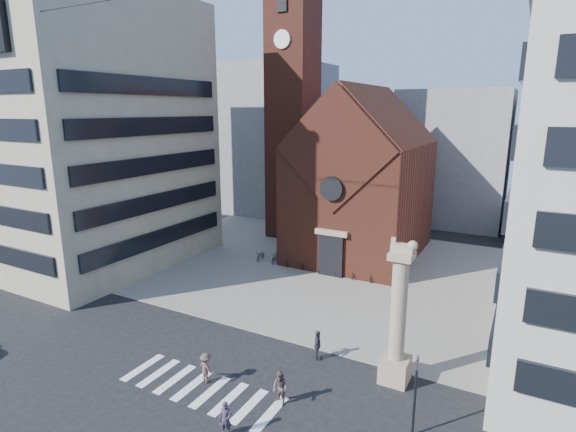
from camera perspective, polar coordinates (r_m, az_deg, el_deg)
The scene contains 22 objects.
ground at distance 30.05m, azimuth -8.03°, elevation -17.75°, with size 120.00×120.00×0.00m, color black.
piazza at distance 45.17m, azimuth 6.49°, elevation -6.70°, with size 46.00×30.00×0.05m, color gray.
zebra_crossing at distance 27.79m, azimuth -10.97°, elevation -20.72°, with size 10.20×3.20×0.01m, color white, non-canonical shape.
church at distance 48.69m, azimuth 9.43°, elevation 4.36°, with size 12.00×16.65×18.00m.
campanile at distance 54.82m, azimuth 0.62°, elevation 13.66°, with size 5.50×5.50×31.20m.
building_left at distance 50.07m, azimuth -24.28°, elevation 9.39°, with size 18.00×20.00×26.00m, color tan.
bg_block_left at distance 70.33m, azimuth -2.05°, elevation 9.73°, with size 16.00×14.00×22.00m, color gray.
bg_block_mid at distance 66.48m, azimuth 20.17°, elevation 6.99°, with size 14.00×12.00×18.00m, color gray.
lion_column at distance 26.95m, azimuth 13.75°, elevation -13.51°, with size 1.63×1.60×8.68m.
traffic_light at distance 23.79m, azimuth 15.84°, elevation -20.86°, with size 0.13×0.16×4.30m.
pedestrian_0 at distance 24.01m, azimuth -7.94°, elevation -24.18°, with size 0.65×0.43×1.78m, color #382E40.
pedestrian_1 at distance 25.68m, azimuth -1.02°, elevation -21.04°, with size 0.93×0.73×1.92m, color #514241.
pedestrian_2 at distance 29.55m, azimuth 3.77°, elevation -16.05°, with size 1.13×0.47×1.93m, color #2B2A32.
pedestrian_3 at distance 27.80m, azimuth -10.37°, elevation -18.45°, with size 1.18×0.68×1.83m, color #4D3733.
scooter_0 at distance 47.30m, azimuth -3.50°, elevation -5.05°, with size 0.64×1.84×0.96m, color black.
scooter_1 at distance 46.44m, azimuth -1.68°, elevation -5.32°, with size 0.50×1.78×1.07m, color black.
scooter_2 at distance 45.66m, azimuth 0.20°, elevation -5.72°, with size 0.64×1.84×0.96m, color black.
scooter_3 at distance 44.89m, azimuth 2.16°, elevation -5.99°, with size 0.50×1.78×1.07m, color black.
scooter_4 at distance 44.22m, azimuth 4.17°, elevation -6.40°, with size 0.64×1.84×0.96m, color black.
scooter_5 at distance 43.56m, azimuth 6.25°, elevation -6.68°, with size 0.50×1.78×1.07m, color black.
scooter_6 at distance 43.01m, azimuth 8.40°, elevation -7.10°, with size 0.64×1.84×0.96m, color black.
scooter_7 at distance 42.48m, azimuth 10.60°, elevation -7.37°, with size 0.50×1.78×1.07m, color black.
Camera 1 is at (15.66, -20.45, 15.48)m, focal length 28.00 mm.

